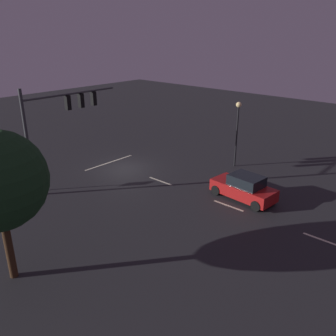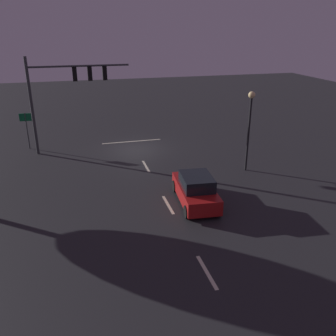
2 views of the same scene
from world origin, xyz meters
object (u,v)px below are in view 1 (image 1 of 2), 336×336
Objects in this scene: route_sign at (10,164)px; traffic_signal_assembly at (60,115)px; street_lamp_left_kerb at (238,122)px; car_approaching at (244,188)px.

traffic_signal_assembly is at bearing 156.50° from route_sign.
route_sign is at bearing -30.57° from street_lamp_left_kerb.
car_approaching is (-6.43, 10.93, -4.29)m from traffic_signal_assembly.
car_approaching is at bearing 120.47° from traffic_signal_assembly.
traffic_signal_assembly is 4.69m from route_sign.
traffic_signal_assembly reaches higher than route_sign.
traffic_signal_assembly is 1.38× the size of street_lamp_left_kerb.
traffic_signal_assembly is at bearing -32.47° from street_lamp_left_kerb.
street_lamp_left_kerb is at bearing -142.77° from car_approaching.
car_approaching is 15.79m from route_sign.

